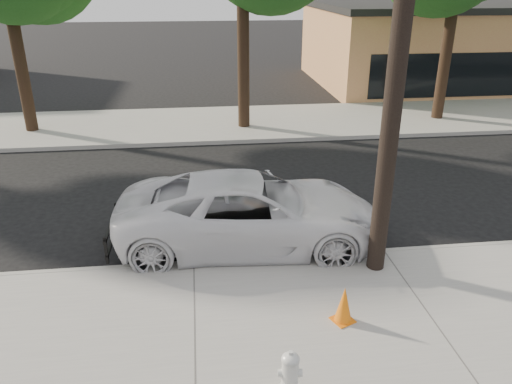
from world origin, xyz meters
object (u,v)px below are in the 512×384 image
at_px(fire_hydrant, 290,374).
at_px(traffic_cone, 344,305).
at_px(utility_pole, 401,28).
at_px(police_cruiser, 251,211).

relative_size(fire_hydrant, traffic_cone, 1.00).
bearing_deg(fire_hydrant, utility_pole, 59.22).
bearing_deg(traffic_cone, utility_pole, 54.77).
distance_m(police_cruiser, traffic_cone, 3.31).
height_order(fire_hydrant, traffic_cone, same).
distance_m(utility_pole, traffic_cone, 4.66).
relative_size(utility_pole, fire_hydrant, 13.75).
xyz_separation_m(utility_pole, police_cruiser, (-2.33, 1.48, -3.90)).
bearing_deg(police_cruiser, traffic_cone, -154.56).
xyz_separation_m(utility_pole, fire_hydrant, (-2.29, -3.02, -4.23)).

